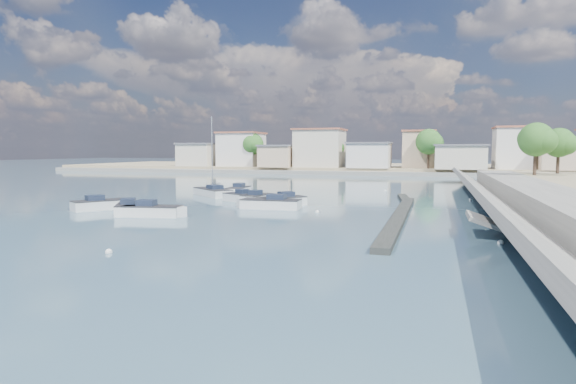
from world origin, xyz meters
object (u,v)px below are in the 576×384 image
object	(u,v)px
motorboat_a	(129,208)
sailboat	(211,192)
motorboat_h	(155,212)
motorboat_f	(239,198)
motorboat_g	(237,191)
motorboat_c	(268,204)
motorboat_e	(103,205)
motorboat_b	(259,199)
motorboat_d	(279,202)

from	to	relation	value
motorboat_a	sailboat	distance (m)	15.57
motorboat_h	sailboat	bearing A→B (deg)	101.51
motorboat_f	motorboat_g	size ratio (longest dim) A/B	0.78
sailboat	motorboat_c	bearing A→B (deg)	-42.86
motorboat_c	motorboat_e	world-z (taller)	same
motorboat_c	sailboat	size ratio (longest dim) A/B	0.65
motorboat_f	motorboat_b	bearing A→B (deg)	-10.17
motorboat_b	motorboat_h	distance (m)	12.21
motorboat_c	motorboat_d	size ratio (longest dim) A/B	1.30
motorboat_e	motorboat_h	xyz separation A→B (m)	(6.79, -2.60, 0.00)
motorboat_c	sailboat	bearing A→B (deg)	137.14
motorboat_e	motorboat_f	bearing A→B (deg)	46.74
motorboat_a	sailboat	xyz separation A→B (m)	(-0.29, 15.57, 0.03)
motorboat_f	motorboat_d	bearing A→B (deg)	-24.12
motorboat_d	motorboat_h	world-z (taller)	same
motorboat_b	motorboat_d	world-z (taller)	same
motorboat_a	motorboat_f	size ratio (longest dim) A/B	1.18
motorboat_a	motorboat_g	world-z (taller)	same
motorboat_b	sailboat	size ratio (longest dim) A/B	0.49
motorboat_g	motorboat_e	bearing A→B (deg)	-108.82
motorboat_e	motorboat_g	distance (m)	17.21
motorboat_d	sailboat	world-z (taller)	sailboat
motorboat_d	motorboat_f	bearing A→B (deg)	155.88
motorboat_b	motorboat_d	xyz separation A→B (m)	(2.71, -1.83, -0.00)
motorboat_b	motorboat_g	bearing A→B (deg)	126.37
motorboat_a	motorboat_d	bearing A→B (deg)	40.37
motorboat_c	motorboat_d	world-z (taller)	same
motorboat_b	motorboat_c	xyz separation A→B (m)	(2.41, -4.12, 0.00)
motorboat_d	motorboat_f	xyz separation A→B (m)	(-5.02, 2.25, 0.00)
motorboat_f	motorboat_h	size ratio (longest dim) A/B	0.80
motorboat_c	motorboat_e	bearing A→B (deg)	-160.60
motorboat_d	motorboat_g	size ratio (longest dim) A/B	0.85
motorboat_h	motorboat_c	bearing A→B (deg)	47.81
motorboat_g	sailboat	distance (m)	3.11
motorboat_c	motorboat_f	world-z (taller)	same
motorboat_b	motorboat_h	xyz separation A→B (m)	(-4.24, -11.45, 0.00)
motorboat_a	motorboat_f	distance (m)	11.90
motorboat_a	motorboat_e	xyz separation A→B (m)	(-3.69, 1.52, -0.00)
motorboat_g	motorboat_h	size ratio (longest dim) A/B	1.03
motorboat_a	motorboat_g	bearing A→B (deg)	84.04
motorboat_b	motorboat_f	bearing A→B (deg)	169.83
motorboat_a	motorboat_d	world-z (taller)	same
motorboat_f	motorboat_c	bearing A→B (deg)	-43.83
motorboat_a	motorboat_f	xyz separation A→B (m)	(5.03, 10.79, -0.00)
motorboat_a	motorboat_c	distance (m)	11.58
motorboat_e	motorboat_g	xyz separation A→B (m)	(5.55, 16.29, 0.00)
motorboat_d	motorboat_e	size ratio (longest dim) A/B	0.93
sailboat	motorboat_d	bearing A→B (deg)	-34.22
sailboat	motorboat_f	bearing A→B (deg)	-41.97
motorboat_a	motorboat_f	world-z (taller)	same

